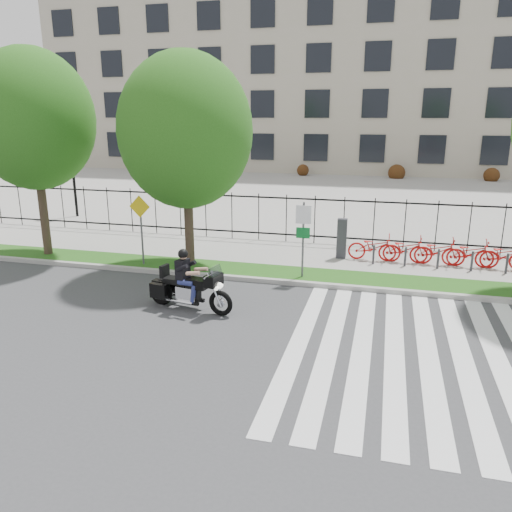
# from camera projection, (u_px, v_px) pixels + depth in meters

# --- Properties ---
(ground) EXTENTS (120.00, 120.00, 0.00)m
(ground) POSITION_uv_depth(u_px,v_px,m) (214.00, 332.00, 12.72)
(ground) COLOR #3A3A3D
(ground) RESTS_ON ground
(curb) EXTENTS (60.00, 0.20, 0.15)m
(curb) POSITION_uv_depth(u_px,v_px,m) (255.00, 280.00, 16.52)
(curb) COLOR #9D9A93
(curb) RESTS_ON ground
(grass_verge) EXTENTS (60.00, 1.50, 0.15)m
(grass_verge) POSITION_uv_depth(u_px,v_px,m) (262.00, 272.00, 17.31)
(grass_verge) COLOR #204912
(grass_verge) RESTS_ON ground
(sidewalk) EXTENTS (60.00, 3.50, 0.15)m
(sidewalk) POSITION_uv_depth(u_px,v_px,m) (277.00, 254.00, 19.64)
(sidewalk) COLOR gray
(sidewalk) RESTS_ON ground
(plaza) EXTENTS (80.00, 34.00, 0.10)m
(plaza) POSITION_uv_depth(u_px,v_px,m) (329.00, 191.00, 35.97)
(plaza) COLOR gray
(plaza) RESTS_ON ground
(crosswalk_stripes) EXTENTS (5.70, 8.00, 0.01)m
(crosswalk_stripes) POSITION_uv_depth(u_px,v_px,m) (411.00, 354.00, 11.54)
(crosswalk_stripes) COLOR silver
(crosswalk_stripes) RESTS_ON ground
(iron_fence) EXTENTS (30.00, 0.06, 2.00)m
(iron_fence) POSITION_uv_depth(u_px,v_px,m) (286.00, 218.00, 20.97)
(iron_fence) COLOR black
(iron_fence) RESTS_ON sidewalk
(office_building) EXTENTS (60.00, 21.90, 20.15)m
(office_building) POSITION_uv_depth(u_px,v_px,m) (356.00, 69.00, 51.81)
(office_building) COLOR #A69E86
(office_building) RESTS_ON ground
(lamp_post_left) EXTENTS (1.06, 0.70, 4.25)m
(lamp_post_left) POSITION_uv_depth(u_px,v_px,m) (72.00, 157.00, 25.96)
(lamp_post_left) COLOR black
(lamp_post_left) RESTS_ON ground
(street_tree_0) EXTENTS (4.41, 4.41, 7.56)m
(street_tree_0) POSITION_uv_depth(u_px,v_px,m) (33.00, 120.00, 18.02)
(street_tree_0) COLOR #3B2E20
(street_tree_0) RESTS_ON grass_verge
(street_tree_1) EXTENTS (4.52, 4.52, 7.27)m
(street_tree_1) POSITION_uv_depth(u_px,v_px,m) (186.00, 131.00, 16.67)
(street_tree_1) COLOR #3B2E20
(street_tree_1) RESTS_ON grass_verge
(bike_share_station) EXTENTS (8.92, 0.87, 1.50)m
(bike_share_station) POSITION_uv_depth(u_px,v_px,m) (468.00, 253.00, 17.54)
(bike_share_station) COLOR #2D2D33
(bike_share_station) RESTS_ON sidewalk
(sign_pole_regulatory) EXTENTS (0.50, 0.09, 2.50)m
(sign_pole_regulatory) POSITION_uv_depth(u_px,v_px,m) (303.00, 230.00, 16.15)
(sign_pole_regulatory) COLOR #59595B
(sign_pole_regulatory) RESTS_ON grass_verge
(sign_pole_warning) EXTENTS (0.78, 0.09, 2.49)m
(sign_pole_warning) POSITION_uv_depth(u_px,v_px,m) (141.00, 221.00, 17.57)
(sign_pole_warning) COLOR #59595B
(sign_pole_warning) RESTS_ON grass_verge
(motorcycle_rider) EXTENTS (2.72, 1.07, 2.12)m
(motorcycle_rider) POSITION_uv_depth(u_px,v_px,m) (189.00, 286.00, 14.01)
(motorcycle_rider) COLOR black
(motorcycle_rider) RESTS_ON ground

